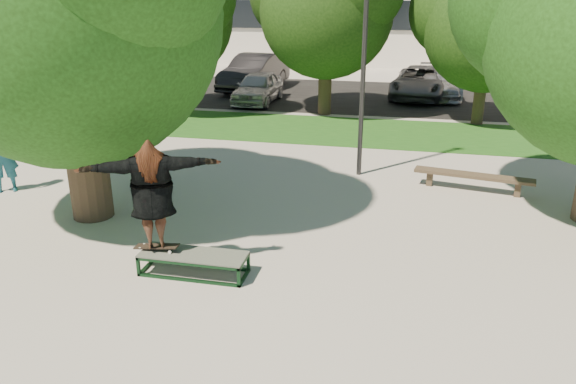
% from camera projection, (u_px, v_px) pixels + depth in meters
% --- Properties ---
extents(ground, '(120.00, 120.00, 0.00)m').
position_uv_depth(ground, '(276.00, 256.00, 10.11)').
color(ground, '#A39C96').
rests_on(ground, ground).
extents(grass_strip, '(30.00, 4.00, 0.02)m').
position_uv_depth(grass_strip, '(372.00, 132.00, 18.62)').
color(grass_strip, '#184C15').
rests_on(grass_strip, ground).
extents(asphalt_strip, '(40.00, 8.00, 0.01)m').
position_uv_depth(asphalt_strip, '(361.00, 96.00, 24.78)').
color(asphalt_strip, black).
rests_on(asphalt_strip, ground).
extents(bg_tree_left, '(5.28, 4.51, 5.77)m').
position_uv_depth(bg_tree_left, '(170.00, 11.00, 20.30)').
color(bg_tree_left, '#38281E').
rests_on(bg_tree_left, ground).
extents(bg_tree_mid, '(5.76, 4.92, 6.24)m').
position_uv_depth(bg_tree_mid, '(325.00, 2.00, 20.01)').
color(bg_tree_mid, '#38281E').
rests_on(bg_tree_mid, ground).
extents(bg_tree_right, '(5.04, 4.31, 5.43)m').
position_uv_depth(bg_tree_right, '(486.00, 21.00, 18.62)').
color(bg_tree_right, '#38281E').
rests_on(bg_tree_right, ground).
extents(lamppost, '(0.25, 0.15, 6.11)m').
position_uv_depth(lamppost, '(364.00, 49.00, 13.41)').
color(lamppost, '#2D2D30').
rests_on(lamppost, ground).
extents(grind_box, '(1.80, 0.60, 0.38)m').
position_uv_depth(grind_box, '(194.00, 264.00, 9.43)').
color(grind_box, black).
rests_on(grind_box, ground).
extents(skater_rig, '(2.34, 1.48, 1.93)m').
position_uv_depth(skater_rig, '(152.00, 194.00, 9.15)').
color(skater_rig, white).
rests_on(skater_rig, grind_box).
extents(bystander, '(0.79, 0.72, 1.82)m').
position_uv_depth(bystander, '(2.00, 154.00, 13.00)').
color(bystander, '#1C546A').
rests_on(bystander, ground).
extents(bench, '(2.75, 0.85, 0.42)m').
position_uv_depth(bench, '(473.00, 177.00, 13.20)').
color(bench, '#493B2B').
rests_on(bench, ground).
extents(car_silver_a, '(1.53, 3.77, 1.28)m').
position_uv_depth(car_silver_a, '(258.00, 87.00, 23.14)').
color(car_silver_a, '#A5A4A9').
rests_on(car_silver_a, asphalt_strip).
extents(car_dark, '(2.36, 5.10, 1.62)m').
position_uv_depth(car_dark, '(254.00, 72.00, 25.97)').
color(car_dark, black).
rests_on(car_dark, asphalt_strip).
extents(car_grey, '(2.67, 4.95, 1.32)m').
position_uv_depth(car_grey, '(420.00, 82.00, 24.21)').
color(car_grey, '#56575B').
rests_on(car_grey, asphalt_strip).
extents(car_silver_b, '(1.91, 4.43, 1.27)m').
position_uv_depth(car_silver_b, '(439.00, 82.00, 24.35)').
color(car_silver_b, '#A5A4A9').
rests_on(car_silver_b, asphalt_strip).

